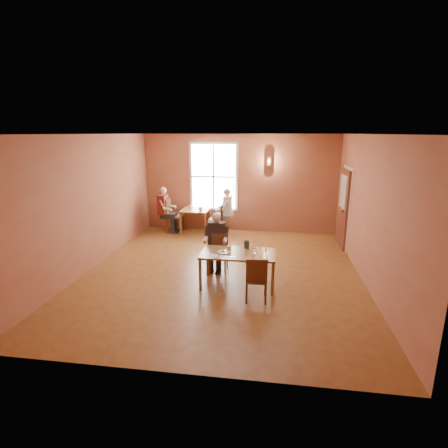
# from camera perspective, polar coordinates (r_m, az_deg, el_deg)

# --- Properties ---
(ground) EXTENTS (6.00, 7.00, 0.01)m
(ground) POSITION_cam_1_polar(r_m,az_deg,el_deg) (7.94, -0.21, -7.71)
(ground) COLOR brown
(ground) RESTS_ON ground
(wall_back) EXTENTS (6.00, 0.04, 3.00)m
(wall_back) POSITION_cam_1_polar(r_m,az_deg,el_deg) (10.93, 2.51, 6.63)
(wall_back) COLOR brown
(wall_back) RESTS_ON ground
(wall_front) EXTENTS (6.00, 0.04, 3.00)m
(wall_front) POSITION_cam_1_polar(r_m,az_deg,el_deg) (4.20, -7.32, -6.72)
(wall_front) COLOR brown
(wall_front) RESTS_ON ground
(wall_left) EXTENTS (0.04, 7.00, 3.00)m
(wall_left) POSITION_cam_1_polar(r_m,az_deg,el_deg) (8.47, -20.75, 3.35)
(wall_left) COLOR brown
(wall_left) RESTS_ON ground
(wall_right) EXTENTS (0.04, 7.00, 3.00)m
(wall_right) POSITION_cam_1_polar(r_m,az_deg,el_deg) (7.67, 22.57, 2.06)
(wall_right) COLOR brown
(wall_right) RESTS_ON ground
(ceiling) EXTENTS (6.00, 7.00, 0.04)m
(ceiling) POSITION_cam_1_polar(r_m,az_deg,el_deg) (7.35, -0.23, 14.48)
(ceiling) COLOR white
(ceiling) RESTS_ON wall_back
(window) EXTENTS (1.36, 0.10, 1.96)m
(window) POSITION_cam_1_polar(r_m,az_deg,el_deg) (10.96, -1.71, 7.72)
(window) COLOR white
(window) RESTS_ON wall_back
(door) EXTENTS (0.12, 1.04, 2.10)m
(door) POSITION_cam_1_polar(r_m,az_deg,el_deg) (9.94, 18.86, 2.42)
(door) COLOR maroon
(door) RESTS_ON ground
(wall_sconce) EXTENTS (0.16, 0.16, 0.28)m
(wall_sconce) POSITION_cam_1_polar(r_m,az_deg,el_deg) (10.70, 7.37, 10.13)
(wall_sconce) COLOR brown
(wall_sconce) RESTS_ON wall_back
(main_table) EXTENTS (1.49, 0.84, 0.70)m
(main_table) POSITION_cam_1_polar(r_m,az_deg,el_deg) (7.15, 2.30, -7.33)
(main_table) COLOR brown
(main_table) RESTS_ON ground
(chair_diner_main) EXTENTS (0.37, 0.37, 0.85)m
(chair_diner_main) POSITION_cam_1_polar(r_m,az_deg,el_deg) (7.79, -0.86, -4.86)
(chair_diner_main) COLOR #492012
(chair_diner_main) RESTS_ON ground
(diner_main) EXTENTS (0.50, 0.50, 1.25)m
(diner_main) POSITION_cam_1_polar(r_m,az_deg,el_deg) (7.69, -0.91, -3.50)
(diner_main) COLOR black
(diner_main) RESTS_ON ground
(chair_empty) EXTENTS (0.40, 0.40, 0.87)m
(chair_empty) POSITION_cam_1_polar(r_m,az_deg,el_deg) (6.52, 5.31, -8.82)
(chair_empty) COLOR #432410
(chair_empty) RESTS_ON ground
(plate_food) EXTENTS (0.36, 0.36, 0.04)m
(plate_food) POSITION_cam_1_polar(r_m,az_deg,el_deg) (7.03, -0.01, -4.53)
(plate_food) COLOR white
(plate_food) RESTS_ON main_table
(sandwich) EXTENTS (0.08, 0.08, 0.10)m
(sandwich) POSITION_cam_1_polar(r_m,az_deg,el_deg) (7.10, 0.83, -4.06)
(sandwich) COLOR tan
(sandwich) RESTS_ON main_table
(goblet_a) EXTENTS (0.08, 0.08, 0.18)m
(goblet_a) POSITION_cam_1_polar(r_m,az_deg,el_deg) (7.04, 6.19, -3.97)
(goblet_a) COLOR white
(goblet_a) RESTS_ON main_table
(goblet_b) EXTENTS (0.08, 0.08, 0.19)m
(goblet_b) POSITION_cam_1_polar(r_m,az_deg,el_deg) (6.87, 7.00, -4.43)
(goblet_b) COLOR white
(goblet_b) RESTS_ON main_table
(goblet_c) EXTENTS (0.08, 0.08, 0.18)m
(goblet_c) POSITION_cam_1_polar(r_m,az_deg,el_deg) (6.80, 4.99, -4.61)
(goblet_c) COLOR white
(goblet_c) RESTS_ON main_table
(menu_stand) EXTENTS (0.11, 0.06, 0.17)m
(menu_stand) POSITION_cam_1_polar(r_m,az_deg,el_deg) (7.25, 3.75, -3.38)
(menu_stand) COLOR #2B4533
(menu_stand) RESTS_ON main_table
(knife) EXTENTS (0.19, 0.04, 0.00)m
(knife) POSITION_cam_1_polar(r_m,az_deg,el_deg) (6.79, 1.51, -5.36)
(knife) COLOR silver
(knife) RESTS_ON main_table
(napkin) EXTENTS (0.19, 0.19, 0.01)m
(napkin) POSITION_cam_1_polar(r_m,az_deg,el_deg) (6.85, -1.77, -5.19)
(napkin) COLOR silver
(napkin) RESTS_ON main_table
(sunglasses) EXTENTS (0.12, 0.04, 0.01)m
(sunglasses) POSITION_cam_1_polar(r_m,az_deg,el_deg) (6.68, 6.83, -5.78)
(sunglasses) COLOR black
(sunglasses) RESTS_ON main_table
(second_table) EXTENTS (0.84, 0.84, 0.74)m
(second_table) POSITION_cam_1_polar(r_m,az_deg,el_deg) (10.88, -4.67, 0.49)
(second_table) COLOR brown
(second_table) RESTS_ON ground
(chair_diner_white) EXTENTS (0.41, 0.41, 0.94)m
(chair_diner_white) POSITION_cam_1_polar(r_m,az_deg,el_deg) (10.73, -1.29, 0.89)
(chair_diner_white) COLOR #4C210E
(chair_diner_white) RESTS_ON ground
(diner_white) EXTENTS (0.54, 0.54, 1.35)m
(diner_white) POSITION_cam_1_polar(r_m,az_deg,el_deg) (10.68, -1.14, 1.96)
(diner_white) COLOR white
(diner_white) RESTS_ON ground
(chair_diner_maroon) EXTENTS (0.47, 0.47, 1.06)m
(chair_diner_maroon) POSITION_cam_1_polar(r_m,az_deg,el_deg) (11.00, -7.99, 1.42)
(chair_diner_maroon) COLOR brown
(chair_diner_maroon) RESTS_ON ground
(diner_maroon) EXTENTS (0.55, 0.55, 1.38)m
(diner_maroon) POSITION_cam_1_polar(r_m,az_deg,el_deg) (10.98, -8.17, 2.25)
(diner_maroon) COLOR #5A181D
(diner_maroon) RESTS_ON ground
(cup_a) EXTENTS (0.13, 0.13, 0.10)m
(cup_a) POSITION_cam_1_polar(r_m,az_deg,el_deg) (10.65, -3.84, 2.51)
(cup_a) COLOR white
(cup_a) RESTS_ON second_table
(cup_b) EXTENTS (0.11, 0.11, 0.10)m
(cup_b) POSITION_cam_1_polar(r_m,az_deg,el_deg) (10.91, -5.54, 2.77)
(cup_b) COLOR beige
(cup_b) RESTS_ON second_table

